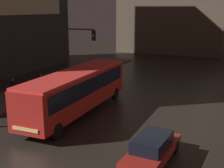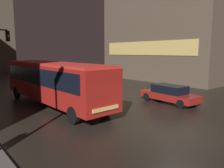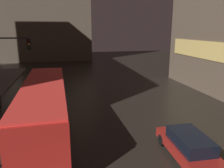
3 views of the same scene
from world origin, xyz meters
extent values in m
plane|color=black|center=(0.00, 0.00, 0.00)|extent=(120.00, 120.00, 0.00)
cube|color=brown|center=(18.38, 13.95, 7.32)|extent=(10.00, 17.55, 14.65)
cube|color=#EAC66B|center=(13.43, 13.95, 4.43)|extent=(0.24, 14.91, 1.80)
cube|color=beige|center=(5.07, 47.36, 6.29)|extent=(0.24, 10.20, 1.80)
cube|color=beige|center=(5.07, 47.36, 12.91)|extent=(0.24, 10.20, 1.80)
cube|color=#AD1E19|center=(-2.02, 9.26, 1.79)|extent=(2.80, 11.98, 2.48)
cube|color=black|center=(-2.02, 9.26, 2.28)|extent=(2.84, 11.03, 1.10)
cube|color=red|center=(-2.02, 9.26, 3.11)|extent=(2.75, 11.74, 0.16)
cube|color=#F4CC72|center=(-1.88, 3.28, 0.95)|extent=(1.76, 0.14, 0.20)
cylinder|color=black|center=(-0.76, 4.73, 0.50)|extent=(0.27, 1.01, 1.00)
cylinder|color=black|center=(-3.07, 4.67, 0.50)|extent=(0.27, 1.01, 1.00)
cylinder|color=black|center=(-0.98, 13.85, 0.50)|extent=(0.27, 1.01, 1.00)
cylinder|color=black|center=(-3.29, 13.79, 0.50)|extent=(0.27, 1.01, 1.00)
cube|color=maroon|center=(5.25, 4.28, 0.55)|extent=(1.94, 4.71, 0.50)
cube|color=black|center=(5.25, 4.28, 1.10)|extent=(1.59, 2.62, 0.61)
cylinder|color=black|center=(5.97, 2.63, 0.32)|extent=(0.23, 0.65, 0.64)
cylinder|color=black|center=(4.39, 2.70, 0.32)|extent=(0.23, 0.65, 0.64)
cylinder|color=black|center=(6.11, 5.87, 0.32)|extent=(0.23, 0.65, 0.64)
cylinder|color=black|center=(4.53, 5.94, 0.32)|extent=(0.23, 0.65, 0.64)
cube|color=black|center=(-3.45, 14.77, 5.30)|extent=(0.30, 0.24, 0.90)
sphere|color=#390706|center=(-3.45, 14.63, 5.58)|extent=(0.18, 0.18, 0.18)
sphere|color=gold|center=(-3.45, 14.63, 5.30)|extent=(0.18, 0.18, 0.18)
sphere|color=black|center=(-3.45, 14.63, 5.02)|extent=(0.18, 0.18, 0.18)
camera|label=1|loc=(9.36, -9.73, 7.59)|focal=50.00mm
camera|label=2|loc=(-8.94, -5.58, 3.94)|focal=35.00mm
camera|label=3|loc=(-0.69, -4.51, 6.47)|focal=35.00mm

